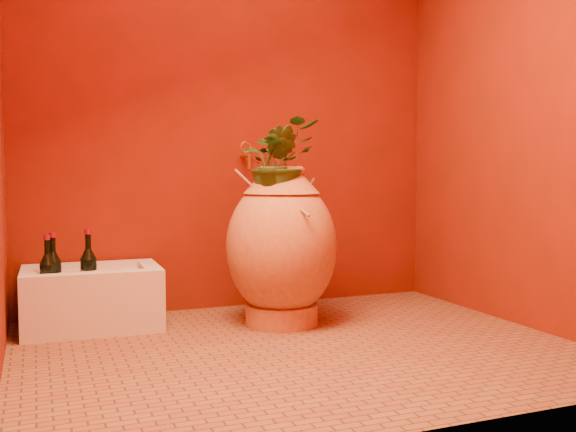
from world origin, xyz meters
name	(u,v)px	position (x,y,z in m)	size (l,w,h in m)	color
floor	(300,348)	(0.00, 0.00, 0.00)	(2.50, 2.50, 0.00)	brown
wall_back	(235,95)	(0.00, 1.00, 1.25)	(2.50, 0.02, 2.50)	#5E1905
wall_right	(525,85)	(1.25, 0.00, 1.25)	(0.02, 2.00, 2.50)	#5E1905
amphora	(282,246)	(0.09, 0.47, 0.41)	(0.67, 0.67, 0.83)	#BF7B36
stone_basin	(92,299)	(-0.85, 0.75, 0.15)	(0.69, 0.47, 0.31)	beige
wine_bottle_a	(48,278)	(-1.06, 0.65, 0.29)	(0.08, 0.08, 0.32)	black
wine_bottle_b	(54,276)	(-1.03, 0.68, 0.29)	(0.08, 0.08, 0.33)	black
wine_bottle_c	(89,273)	(-0.87, 0.67, 0.30)	(0.08, 0.08, 0.34)	black
wall_tap	(246,154)	(0.04, 0.92, 0.91)	(0.07, 0.15, 0.16)	#B48629
plant_main	(278,162)	(0.06, 0.46, 0.85)	(0.40, 0.35, 0.45)	#234217
plant_side	(276,162)	(0.03, 0.39, 0.85)	(0.20, 0.16, 0.37)	#234217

